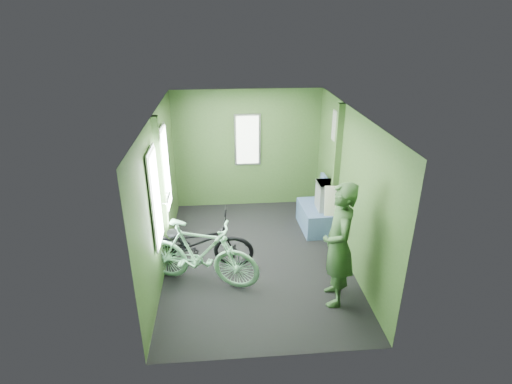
% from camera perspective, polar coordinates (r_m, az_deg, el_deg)
% --- Properties ---
extents(room, '(4.00, 4.02, 2.31)m').
position_cam_1_polar(room, '(5.78, -0.31, 2.79)').
color(room, black).
rests_on(room, ground).
extents(bicycle_black, '(1.85, 1.00, 1.04)m').
position_cam_1_polar(bicycle_black, '(6.25, -8.59, -10.65)').
color(bicycle_black, black).
rests_on(bicycle_black, ground).
extents(bicycle_mint, '(1.80, 1.12, 1.07)m').
position_cam_1_polar(bicycle_mint, '(5.91, -7.77, -12.87)').
color(bicycle_mint, '#80C59B').
rests_on(bicycle_mint, ground).
extents(passenger, '(0.46, 0.70, 1.70)m').
position_cam_1_polar(passenger, '(5.22, 11.69, -7.41)').
color(passenger, '#2D4A28').
rests_on(passenger, ground).
extents(waste_box, '(0.27, 0.38, 0.92)m').
position_cam_1_polar(waste_box, '(7.07, 9.74, -2.09)').
color(waste_box, slate).
rests_on(waste_box, ground).
extents(bench_seat, '(0.52, 0.88, 0.91)m').
position_cam_1_polar(bench_seat, '(7.19, 8.60, -3.24)').
color(bench_seat, navy).
rests_on(bench_seat, ground).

